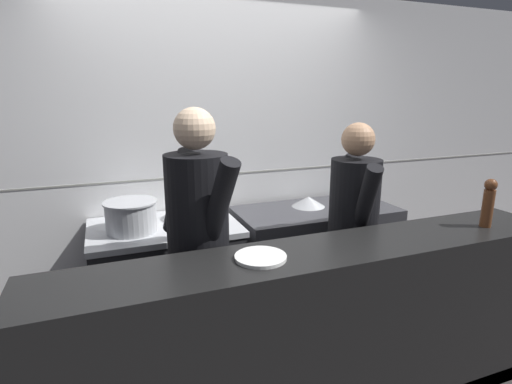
% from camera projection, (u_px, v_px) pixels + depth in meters
% --- Properties ---
extents(wall_back_tiled, '(8.00, 0.06, 2.60)m').
position_uv_depth(wall_back_tiled, '(220.00, 156.00, 3.29)').
color(wall_back_tiled, white).
rests_on(wall_back_tiled, ground_plane).
extents(oven_range, '(1.03, 0.71, 0.89)m').
position_uv_depth(oven_range, '(167.00, 282.00, 2.94)').
color(oven_range, '#232326').
rests_on(oven_range, ground_plane).
extents(prep_counter, '(1.31, 0.65, 0.88)m').
position_uv_depth(prep_counter, '(314.00, 259.00, 3.37)').
color(prep_counter, '#38383D').
rests_on(prep_counter, ground_plane).
extents(pass_counter, '(2.98, 0.45, 1.01)m').
position_uv_depth(pass_counter, '(324.00, 335.00, 2.21)').
color(pass_counter, black).
rests_on(pass_counter, ground_plane).
extents(stock_pot, '(0.35, 0.35, 0.21)m').
position_uv_depth(stock_pot, '(131.00, 215.00, 2.68)').
color(stock_pot, '#B7BABF').
rests_on(stock_pot, oven_range).
extents(sauce_pot, '(0.28, 0.28, 0.22)m').
position_uv_depth(sauce_pot, '(204.00, 203.00, 2.95)').
color(sauce_pot, beige).
rests_on(sauce_pot, oven_range).
extents(mixing_bowl_steel, '(0.28, 0.28, 0.08)m').
position_uv_depth(mixing_bowl_steel, '(308.00, 201.00, 3.32)').
color(mixing_bowl_steel, '#B7BABF').
rests_on(mixing_bowl_steel, prep_counter).
extents(plated_dish_main, '(0.26, 0.26, 0.02)m').
position_uv_depth(plated_dish_main, '(261.00, 257.00, 1.95)').
color(plated_dish_main, white).
rests_on(plated_dish_main, pass_counter).
extents(pepper_mill, '(0.07, 0.07, 0.30)m').
position_uv_depth(pepper_mill, '(488.00, 202.00, 2.39)').
color(pepper_mill, brown).
rests_on(pepper_mill, pass_counter).
extents(chef_head_cook, '(0.45, 0.75, 1.73)m').
position_uv_depth(chef_head_cook, '(199.00, 243.00, 2.30)').
color(chef_head_cook, black).
rests_on(chef_head_cook, ground_plane).
extents(chef_sous, '(0.41, 0.71, 1.62)m').
position_uv_depth(chef_sous, '(353.00, 230.00, 2.70)').
color(chef_sous, black).
rests_on(chef_sous, ground_plane).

